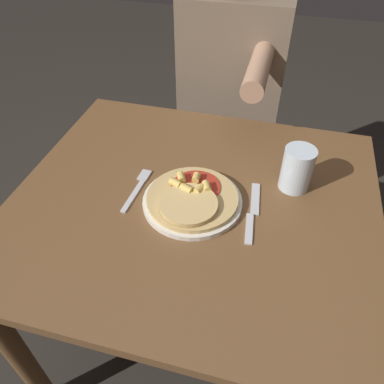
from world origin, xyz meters
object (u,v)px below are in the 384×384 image
plate (192,201)px  pizza (191,197)px  knife (252,213)px  drinking_glass (297,169)px  fork (138,187)px  dining_table (194,230)px  person_diner (232,83)px

plate → pizza: 0.02m
knife → drinking_glass: drinking_glass is taller
fork → knife: 0.32m
plate → drinking_glass: drinking_glass is taller
dining_table → person_diner: person_diner is taller
pizza → drinking_glass: 0.29m
pizza → fork: pizza is taller
dining_table → pizza: 0.15m
plate → pizza: size_ratio=1.09×
fork → person_diner: person_diner is taller
pizza → person_diner: person_diner is taller
knife → person_diner: bearing=104.4°
person_diner → pizza: bearing=-88.3°
pizza → knife: pizza is taller
fork → drinking_glass: 0.43m
knife → person_diner: size_ratio=0.18×
plate → drinking_glass: size_ratio=2.12×
plate → fork: (-0.16, 0.02, -0.00)m
fork → person_diner: (0.14, 0.69, -0.01)m
fork → drinking_glass: drinking_glass is taller
drinking_glass → dining_table: bearing=-154.4°
knife → drinking_glass: (0.09, 0.13, 0.06)m
dining_table → person_diner: size_ratio=0.77×
dining_table → drinking_glass: bearing=25.6°
dining_table → fork: (-0.16, 0.00, 0.13)m
dining_table → pizza: size_ratio=4.04×
pizza → fork: 0.16m
pizza → person_diner: (-0.02, 0.71, -0.03)m
knife → person_diner: person_diner is taller
dining_table → drinking_glass: size_ratio=7.83×
fork → drinking_glass: (0.41, 0.12, 0.06)m
fork → knife: same height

